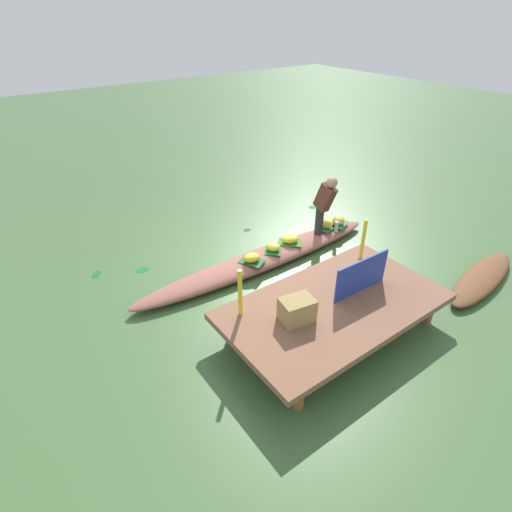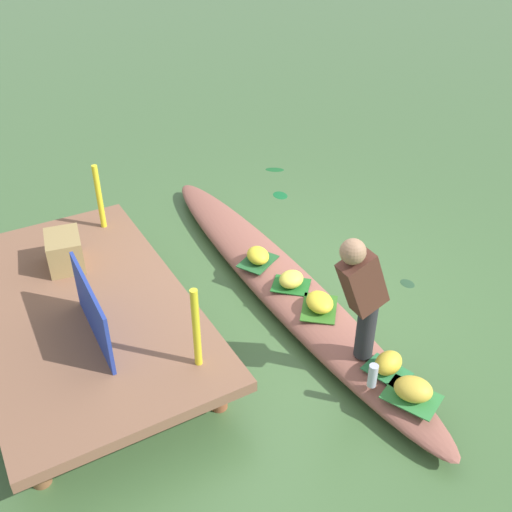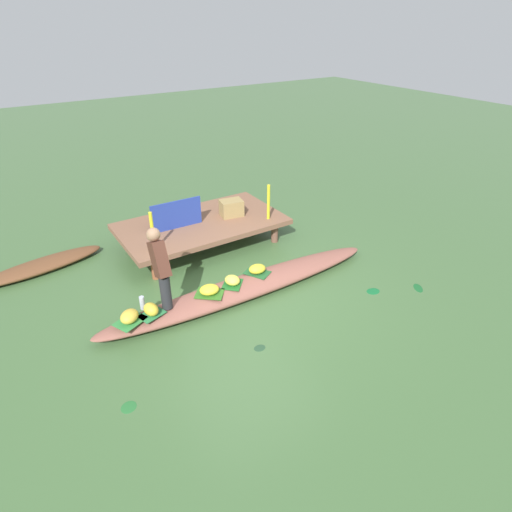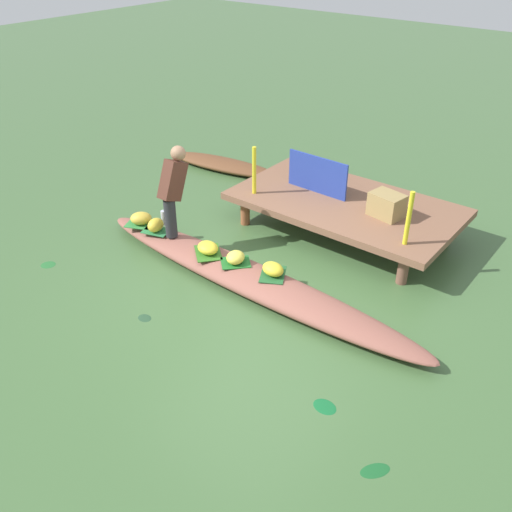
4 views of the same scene
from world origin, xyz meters
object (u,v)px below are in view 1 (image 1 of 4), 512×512
object	(u,v)px
banana_bunch_3	(273,247)
banana_bunch_4	(290,239)
market_banner	(361,276)
vendor_boat	(262,259)
vendor_person	(324,202)
banana_bunch_0	(252,258)
banana_bunch_1	(339,220)
banana_bunch_2	(327,224)
moored_boat	(482,278)
produce_crate	(297,310)
water_bottle	(336,227)

from	to	relation	value
banana_bunch_3	banana_bunch_4	size ratio (longest dim) A/B	0.85
banana_bunch_3	market_banner	bearing A→B (deg)	92.01
vendor_boat	vendor_person	distance (m)	1.59
banana_bunch_0	market_banner	world-z (taller)	market_banner
banana_bunch_3	vendor_person	distance (m)	1.29
banana_bunch_1	banana_bunch_2	xyz separation A→B (m)	(0.32, -0.02, 0.01)
moored_boat	banana_bunch_0	distance (m)	3.96
moored_boat	banana_bunch_1	world-z (taller)	banana_bunch_1
moored_boat	produce_crate	xyz separation A→B (m)	(3.58, -0.73, 0.56)
moored_boat	banana_bunch_0	xyz separation A→B (m)	(3.03, -2.55, 0.23)
banana_bunch_2	produce_crate	xyz separation A→B (m)	(2.49, 1.94, 0.31)
banana_bunch_0	water_bottle	distance (m)	1.99
banana_bunch_2	vendor_person	xyz separation A→B (m)	(0.27, 0.13, 0.60)
market_banner	moored_boat	bearing A→B (deg)	166.12
vendor_person	water_bottle	xyz separation A→B (m)	(-0.32, 0.07, -0.59)
banana_bunch_0	banana_bunch_3	xyz separation A→B (m)	(-0.53, -0.08, 0.00)
banana_bunch_0	produce_crate	size ratio (longest dim) A/B	0.66
vendor_boat	banana_bunch_3	bearing A→B (deg)	173.84
banana_bunch_0	vendor_person	xyz separation A→B (m)	(-1.66, 0.01, 0.62)
banana_bunch_3	banana_bunch_4	bearing A→B (deg)	-175.21
moored_boat	banana_bunch_1	bearing A→B (deg)	-82.32
banana_bunch_4	produce_crate	xyz separation A→B (m)	(1.53, 1.93, 0.33)
produce_crate	market_banner	bearing A→B (deg)	176.84
vendor_boat	banana_bunch_2	world-z (taller)	banana_bunch_2
banana_bunch_0	banana_bunch_3	world-z (taller)	banana_bunch_3
moored_boat	produce_crate	bearing A→B (deg)	-20.18
vendor_boat	banana_bunch_2	size ratio (longest dim) A/B	19.43
banana_bunch_1	vendor_person	bearing A→B (deg)	11.37
banana_bunch_1	vendor_person	distance (m)	0.85
moored_boat	market_banner	world-z (taller)	market_banner
banana_bunch_1	market_banner	xyz separation A→B (m)	(1.65, 1.99, 0.43)
banana_bunch_1	water_bottle	world-z (taller)	water_bottle
banana_bunch_4	market_banner	bearing A→B (deg)	79.52
produce_crate	banana_bunch_0	bearing A→B (deg)	-107.11
banana_bunch_1	banana_bunch_3	world-z (taller)	banana_bunch_1
produce_crate	banana_bunch_2	bearing A→B (deg)	-142.01
water_bottle	market_banner	size ratio (longest dim) A/B	0.21
vendor_boat	banana_bunch_0	xyz separation A→B (m)	(0.30, 0.10, 0.20)
banana_bunch_2	water_bottle	world-z (taller)	water_bottle
moored_boat	banana_bunch_2	distance (m)	2.90
vendor_person	market_banner	size ratio (longest dim) A/B	1.23
vendor_boat	banana_bunch_1	size ratio (longest dim) A/B	16.82
vendor_boat	banana_bunch_1	xyz separation A→B (m)	(-1.94, -0.01, 0.21)
vendor_boat	moored_boat	xyz separation A→B (m)	(-2.72, 2.65, -0.03)
banana_bunch_0	produce_crate	world-z (taller)	produce_crate
moored_boat	banana_bunch_4	xyz separation A→B (m)	(2.06, -2.66, 0.23)
banana_bunch_4	banana_bunch_0	bearing A→B (deg)	6.59
banana_bunch_0	banana_bunch_2	distance (m)	1.93
moored_boat	banana_bunch_1	xyz separation A→B (m)	(0.78, -2.66, 0.25)
moored_boat	market_banner	xyz separation A→B (m)	(2.42, -0.67, 0.67)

